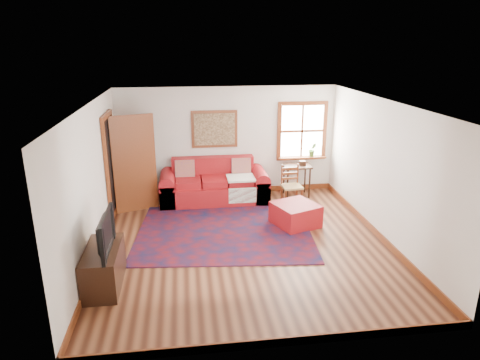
{
  "coord_description": "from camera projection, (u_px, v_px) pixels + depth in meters",
  "views": [
    {
      "loc": [
        -1.0,
        -6.85,
        3.45
      ],
      "look_at": [
        0.0,
        0.6,
        1.0
      ],
      "focal_mm": 32.0,
      "sensor_mm": 36.0,
      "label": 1
    }
  ],
  "objects": [
    {
      "name": "candle_hurricane",
      "position": [
        109.0,
        231.0,
        6.55
      ],
      "size": [
        0.12,
        0.12,
        0.18
      ],
      "color": "silver",
      "rests_on": "media_cabinet"
    },
    {
      "name": "media_cabinet",
      "position": [
        104.0,
        267.0,
        6.26
      ],
      "size": [
        0.49,
        1.09,
        0.6
      ],
      "primitive_type": "cube",
      "color": "#311A10",
      "rests_on": "ground"
    },
    {
      "name": "window",
      "position": [
        303.0,
        137.0,
        10.02
      ],
      "size": [
        1.18,
        0.2,
        1.38
      ],
      "color": "white",
      "rests_on": "ground"
    },
    {
      "name": "red_leather_sofa",
      "position": [
        214.0,
        187.0,
        9.67
      ],
      "size": [
        2.4,
        0.99,
        0.94
      ],
      "color": "maroon",
      "rests_on": "ground"
    },
    {
      "name": "side_table",
      "position": [
        297.0,
        170.0,
        9.85
      ],
      "size": [
        0.61,
        0.46,
        0.74
      ],
      "color": "#311A10",
      "rests_on": "ground"
    },
    {
      "name": "room_envelope",
      "position": [
        245.0,
        154.0,
        7.16
      ],
      "size": [
        5.04,
        5.54,
        2.52
      ],
      "color": "silver",
      "rests_on": "ground"
    },
    {
      "name": "doorway",
      "position": [
        125.0,
        164.0,
        8.73
      ],
      "size": [
        0.89,
        1.08,
        2.14
      ],
      "color": "black",
      "rests_on": "ground"
    },
    {
      "name": "ladder_back_chair",
      "position": [
        291.0,
        184.0,
        9.3
      ],
      "size": [
        0.44,
        0.42,
        0.9
      ],
      "color": "tan",
      "rests_on": "ground"
    },
    {
      "name": "framed_artwork",
      "position": [
        214.0,
        129.0,
        9.69
      ],
      "size": [
        1.05,
        0.07,
        0.85
      ],
      "color": "brown",
      "rests_on": "ground"
    },
    {
      "name": "red_ottoman",
      "position": [
        295.0,
        214.0,
        8.37
      ],
      "size": [
        0.99,
        0.99,
        0.44
      ],
      "primitive_type": "cube",
      "rotation": [
        0.0,
        0.0,
        0.38
      ],
      "color": "maroon",
      "rests_on": "ground"
    },
    {
      "name": "ground",
      "position": [
        244.0,
        244.0,
        7.65
      ],
      "size": [
        5.5,
        5.5,
        0.0
      ],
      "primitive_type": "plane",
      "color": "#3D1C10",
      "rests_on": "ground"
    },
    {
      "name": "television",
      "position": [
        100.0,
        233.0,
        6.02
      ],
      "size": [
        0.13,
        0.97,
        0.56
      ],
      "primitive_type": "imported",
      "rotation": [
        0.0,
        0.0,
        1.57
      ],
      "color": "black",
      "rests_on": "media_cabinet"
    },
    {
      "name": "persian_rug",
      "position": [
        224.0,
        232.0,
        8.1
      ],
      "size": [
        3.48,
        2.9,
        0.02
      ],
      "primitive_type": "cube",
      "rotation": [
        0.0,
        0.0,
        -0.1
      ],
      "color": "#550C12",
      "rests_on": "ground"
    }
  ]
}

